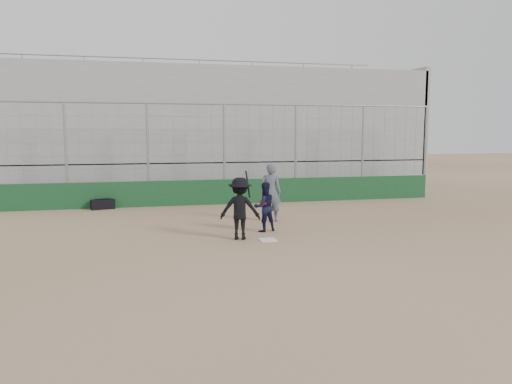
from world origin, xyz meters
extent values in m
plane|color=brown|center=(0.00, 0.00, 0.00)|extent=(90.00, 90.00, 0.00)
cube|color=white|center=(0.00, 0.00, 0.01)|extent=(0.44, 0.44, 0.02)
cube|color=#133D1E|center=(0.00, 7.00, 0.50)|extent=(18.00, 0.25, 1.00)
cylinder|color=gray|center=(0.00, 7.00, 2.00)|extent=(0.10, 0.10, 4.00)
cylinder|color=gray|center=(9.00, 7.00, 2.00)|extent=(0.10, 0.10, 4.00)
cylinder|color=gray|center=(0.00, 7.00, 4.00)|extent=(18.00, 0.07, 0.07)
cube|color=gray|center=(0.00, 11.95, 0.80)|extent=(20.00, 6.70, 1.60)
cube|color=gray|center=(0.00, 11.95, 3.70)|extent=(20.00, 6.70, 4.20)
cube|color=gray|center=(10.00, 11.95, 2.90)|extent=(0.25, 6.70, 6.10)
cylinder|color=gray|center=(0.00, 15.10, 6.80)|extent=(20.00, 0.06, 0.06)
imported|color=black|center=(-0.70, 0.32, 0.85)|extent=(1.23, 0.92, 1.69)
cylinder|color=black|center=(-0.45, 0.47, 1.49)|extent=(0.07, 0.57, 0.71)
imported|color=black|center=(0.20, 1.17, 0.48)|extent=(0.84, 0.74, 0.95)
sphere|color=maroon|center=(0.20, 1.17, 0.86)|extent=(0.28, 0.28, 0.28)
imported|color=#4C5560|center=(0.81, 2.79, 0.86)|extent=(0.81, 0.66, 1.71)
cube|color=black|center=(-4.73, 6.68, 0.18)|extent=(0.93, 0.58, 0.37)
cylinder|color=black|center=(-4.73, 6.68, 0.39)|extent=(0.55, 0.18, 0.04)
camera|label=1|loc=(-3.32, -12.80, 2.93)|focal=35.00mm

